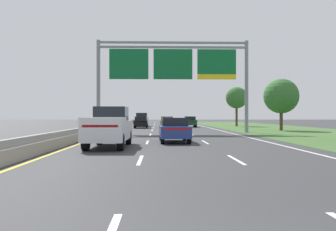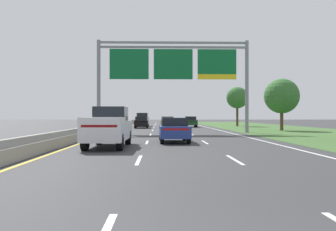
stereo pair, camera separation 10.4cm
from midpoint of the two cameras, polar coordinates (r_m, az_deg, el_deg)
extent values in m
plane|color=#333335|center=(38.23, 0.07, -2.56)|extent=(220.00, 220.00, 0.00)
cube|color=white|center=(13.80, -4.69, -7.11)|extent=(0.14, 3.00, 0.01)
cube|color=white|center=(22.75, -3.46, -4.30)|extent=(0.14, 3.00, 0.01)
cube|color=white|center=(31.73, -2.93, -3.08)|extent=(0.14, 3.00, 0.01)
cube|color=white|center=(40.72, -2.64, -2.40)|extent=(0.14, 3.00, 0.01)
cube|color=white|center=(49.71, -2.45, -1.96)|extent=(0.14, 3.00, 0.01)
cube|color=white|center=(58.70, -2.32, -1.66)|extent=(0.14, 3.00, 0.01)
cube|color=white|center=(67.70, -2.22, -1.44)|extent=(0.14, 3.00, 0.01)
cube|color=white|center=(76.70, -2.15, -1.27)|extent=(0.14, 3.00, 0.01)
cube|color=white|center=(85.69, -2.09, -1.14)|extent=(0.14, 3.00, 0.01)
cube|color=white|center=(14.09, 10.62, -6.96)|extent=(0.14, 3.00, 0.01)
cube|color=white|center=(22.93, 5.84, -4.27)|extent=(0.14, 3.00, 0.01)
cube|color=white|center=(31.86, 3.75, -3.07)|extent=(0.14, 3.00, 0.01)
cube|color=white|center=(40.82, 2.57, -2.39)|extent=(0.14, 3.00, 0.01)
cube|color=white|center=(49.79, 1.82, -1.96)|extent=(0.14, 3.00, 0.01)
cube|color=white|center=(58.77, 1.29, -1.66)|extent=(0.14, 3.00, 0.01)
cube|color=white|center=(67.76, 0.91, -1.44)|extent=(0.14, 3.00, 0.01)
cube|color=white|center=(76.75, 0.62, -1.27)|extent=(0.14, 3.00, 0.01)
cube|color=white|center=(85.74, 0.39, -1.14)|extent=(0.14, 3.00, 0.01)
cube|color=white|center=(38.85, 8.81, -2.52)|extent=(0.16, 106.00, 0.01)
cube|color=gold|center=(38.51, -8.75, -2.54)|extent=(0.16, 106.00, 0.01)
cube|color=#3D602D|center=(41.07, 19.94, -2.37)|extent=(14.00, 110.00, 0.02)
cube|color=#99968E|center=(38.59, -9.78, -2.13)|extent=(0.60, 110.00, 0.55)
cube|color=#99968E|center=(38.58, -9.78, -1.50)|extent=(0.25, 110.00, 0.30)
cylinder|color=gray|center=(35.78, -11.18, 4.60)|extent=(0.36, 0.36, 9.16)
cylinder|color=gray|center=(36.36, 12.39, 4.53)|extent=(0.36, 0.36, 9.16)
cube|color=gray|center=(35.93, 0.70, 11.60)|extent=(14.70, 0.24, 0.20)
cube|color=gray|center=(35.84, 0.70, 10.89)|extent=(14.70, 0.24, 0.20)
cube|color=#0C602D|center=(35.47, -6.37, 8.20)|extent=(3.83, 0.12, 2.97)
cube|color=#0C602D|center=(35.38, 0.71, 8.23)|extent=(3.83, 0.12, 2.97)
cube|color=#0C602D|center=(35.85, 7.73, 8.52)|extent=(3.83, 0.12, 2.47)
cube|color=yellow|center=(35.66, 7.73, 6.16)|extent=(3.83, 0.12, 0.50)
cube|color=silver|center=(19.38, -9.58, -2.34)|extent=(2.10, 5.44, 1.00)
cube|color=black|center=(20.21, -9.20, 0.28)|extent=(1.75, 1.93, 0.78)
cube|color=#B21414|center=(16.75, -11.00, -1.68)|extent=(1.68, 0.11, 0.12)
cube|color=silver|center=(17.66, -10.46, -0.62)|extent=(2.04, 1.98, 0.20)
cylinder|color=black|center=(21.36, -11.06, -3.46)|extent=(0.32, 0.85, 0.84)
cylinder|color=black|center=(21.12, -6.51, -3.50)|extent=(0.32, 0.85, 0.84)
cylinder|color=black|center=(17.77, -13.22, -4.17)|extent=(0.32, 0.85, 0.84)
cylinder|color=black|center=(17.48, -7.76, -4.24)|extent=(0.32, 0.85, 0.84)
cube|color=#193D23|center=(52.67, 3.44, -1.11)|extent=(1.90, 4.43, 0.72)
cube|color=black|center=(52.61, 3.45, -0.43)|extent=(1.61, 2.33, 0.52)
cube|color=#B21414|center=(50.51, 3.61, -0.91)|extent=(1.53, 0.11, 0.12)
cylinder|color=black|center=(54.12, 2.49, -1.46)|extent=(0.23, 0.66, 0.66)
cylinder|color=black|center=(54.23, 4.18, -1.46)|extent=(0.23, 0.66, 0.66)
cylinder|color=black|center=(51.14, 2.67, -1.54)|extent=(0.23, 0.66, 0.66)
cylinder|color=black|center=(51.25, 4.45, -1.54)|extent=(0.23, 0.66, 0.66)
cube|color=navy|center=(22.86, 0.87, -2.56)|extent=(1.90, 4.43, 0.72)
cube|color=black|center=(22.79, 0.87, -1.01)|extent=(1.61, 2.33, 0.52)
cube|color=#B21414|center=(20.70, 1.23, -2.23)|extent=(1.53, 0.11, 0.12)
cylinder|color=black|center=(24.34, -1.23, -3.25)|extent=(0.23, 0.66, 0.66)
cylinder|color=black|center=(24.43, 2.53, -3.24)|extent=(0.23, 0.66, 0.66)
cylinder|color=black|center=(21.35, -1.03, -3.71)|extent=(0.23, 0.66, 0.66)
cylinder|color=black|center=(21.46, 3.25, -3.69)|extent=(0.23, 0.66, 0.66)
cube|color=#B2B5BA|center=(55.64, -4.26, -0.83)|extent=(1.92, 4.71, 1.05)
cube|color=black|center=(55.49, -4.27, 0.06)|extent=(1.64, 3.01, 0.68)
cube|color=#B21414|center=(53.33, -4.37, -0.52)|extent=(1.60, 0.09, 0.12)
cylinder|color=black|center=(57.29, -5.01, -1.33)|extent=(0.26, 0.76, 0.76)
cylinder|color=black|center=(57.22, -3.37, -1.33)|extent=(0.26, 0.76, 0.76)
cylinder|color=black|center=(54.10, -5.20, -1.41)|extent=(0.26, 0.76, 0.76)
cylinder|color=black|center=(54.02, -3.47, -1.41)|extent=(0.26, 0.76, 0.76)
cube|color=black|center=(48.68, -4.45, -1.20)|extent=(1.95, 4.45, 0.72)
cube|color=black|center=(48.62, -4.45, -0.47)|extent=(1.63, 2.34, 0.52)
cube|color=#B21414|center=(46.52, -4.51, -0.99)|extent=(1.53, 0.12, 0.12)
cylinder|color=black|center=(50.21, -5.33, -1.57)|extent=(0.24, 0.67, 0.66)
cylinder|color=black|center=(50.18, -3.50, -1.57)|extent=(0.24, 0.67, 0.66)
cylinder|color=black|center=(47.22, -5.46, -1.67)|extent=(0.24, 0.67, 0.66)
cylinder|color=black|center=(47.19, -3.52, -1.67)|extent=(0.24, 0.67, 0.66)
cube|color=#A38438|center=(48.03, -0.23, -1.22)|extent=(1.90, 4.43, 0.72)
cube|color=black|center=(47.97, -0.22, -0.48)|extent=(1.60, 2.33, 0.52)
cube|color=#B21414|center=(45.87, -0.21, -1.00)|extent=(1.53, 0.11, 0.12)
cylinder|color=black|center=(49.54, -1.16, -1.59)|extent=(0.23, 0.66, 0.66)
cylinder|color=black|center=(49.55, 0.69, -1.59)|extent=(0.23, 0.66, 0.66)
cylinder|color=black|center=(46.55, -1.20, -1.70)|extent=(0.23, 0.66, 0.66)
cylinder|color=black|center=(46.56, 0.77, -1.70)|extent=(0.23, 0.66, 0.66)
cylinder|color=#4C3823|center=(42.08, 17.62, -0.74)|extent=(0.36, 0.36, 2.33)
sphere|color=#33662D|center=(42.13, 17.62, 2.99)|extent=(3.93, 3.93, 3.93)
cylinder|color=#4C3823|center=(57.28, 10.88, -0.12)|extent=(0.36, 0.36, 3.17)
sphere|color=#33662D|center=(57.35, 10.88, 2.83)|extent=(3.42, 3.42, 3.42)
camera|label=1|loc=(0.05, -90.10, 0.00)|focal=38.03mm
camera|label=2|loc=(0.05, 89.90, 0.00)|focal=38.03mm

